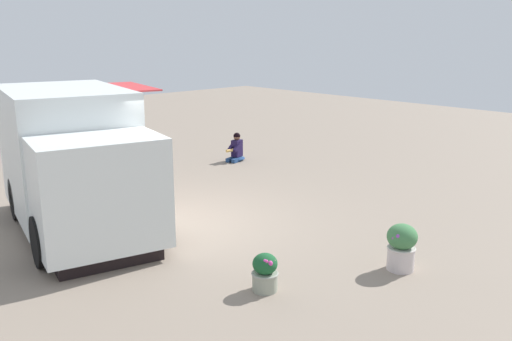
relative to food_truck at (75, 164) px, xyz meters
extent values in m
plane|color=gray|center=(-0.99, -1.69, -1.25)|extent=(40.00, 40.00, 0.00)
cube|color=silver|center=(0.55, -0.12, 0.18)|extent=(3.61, 2.78, 2.39)
cube|color=silver|center=(-1.69, 0.40, -0.11)|extent=(1.80, 2.28, 1.81)
cube|color=black|center=(-2.34, 0.55, 0.21)|extent=(0.41, 1.64, 0.69)
cube|color=black|center=(0.31, -1.16, 0.32)|extent=(1.73, 0.42, 0.84)
cube|color=#D5383C|center=(0.24, -1.44, 1.34)|extent=(2.02, 1.02, 0.03)
cube|color=black|center=(-0.12, 0.03, -1.13)|extent=(4.64, 2.63, 0.23)
cylinder|color=black|center=(-1.30, 1.27, -0.83)|extent=(0.87, 0.40, 0.84)
cylinder|color=black|center=(-1.72, -0.56, -0.83)|extent=(0.87, 0.40, 0.84)
cylinder|color=black|center=(1.32, 0.66, -0.83)|extent=(0.87, 0.40, 0.84)
cylinder|color=black|center=(0.90, -1.17, -0.83)|extent=(0.87, 0.40, 0.84)
ellipsoid|color=navy|center=(2.17, -5.97, -1.18)|extent=(0.57, 0.62, 0.13)
cube|color=navy|center=(2.21, -5.75, -1.19)|extent=(0.21, 0.38, 0.11)
cube|color=navy|center=(2.02, -5.81, -1.19)|extent=(0.21, 0.38, 0.11)
cube|color=#1E153B|center=(2.17, -5.97, -0.88)|extent=(0.30, 0.36, 0.49)
sphere|color=brown|center=(2.17, -5.97, -0.54)|extent=(0.20, 0.20, 0.20)
sphere|color=black|center=(2.17, -5.97, -0.52)|extent=(0.20, 0.20, 0.20)
cube|color=#1E153B|center=(2.22, -5.81, -0.81)|extent=(0.18, 0.35, 0.26)
cube|color=#1E153B|center=(2.04, -5.87, -0.81)|extent=(0.18, 0.35, 0.26)
cylinder|color=#DCAA55|center=(2.08, -5.68, -0.88)|extent=(0.09, 0.35, 0.08)
cube|color=orange|center=(2.08, -5.68, -0.87)|extent=(0.05, 0.29, 0.02)
cylinder|color=beige|center=(-5.33, -2.79, -1.06)|extent=(0.43, 0.43, 0.38)
torus|color=beige|center=(-5.33, -2.79, -0.89)|extent=(0.45, 0.45, 0.04)
ellipsoid|color=#417B48|center=(-5.33, -2.79, -0.69)|extent=(0.48, 0.48, 0.41)
sphere|color=purple|center=(-5.19, -2.84, -0.58)|extent=(0.07, 0.07, 0.07)
sphere|color=purple|center=(-5.31, -2.59, -0.67)|extent=(0.08, 0.08, 0.08)
sphere|color=purple|center=(-5.38, -2.61, -0.63)|extent=(0.09, 0.09, 0.09)
cylinder|color=gray|center=(-4.38, -0.72, -1.11)|extent=(0.37, 0.37, 0.28)
torus|color=#98998C|center=(-4.38, -0.72, -0.98)|extent=(0.40, 0.40, 0.04)
ellipsoid|color=#1A542C|center=(-4.38, -0.72, -0.83)|extent=(0.36, 0.36, 0.31)
sphere|color=#D93D91|center=(-4.48, -0.65, -0.75)|extent=(0.07, 0.07, 0.07)
sphere|color=#E13586|center=(-4.50, -0.78, -0.77)|extent=(0.05, 0.05, 0.05)
sphere|color=#D43F9D|center=(-4.46, -0.64, -0.74)|extent=(0.06, 0.06, 0.06)
sphere|color=#CB3993|center=(-4.52, -0.69, -0.77)|extent=(0.08, 0.08, 0.08)
camera|label=1|loc=(-9.66, 4.45, 2.42)|focal=38.75mm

